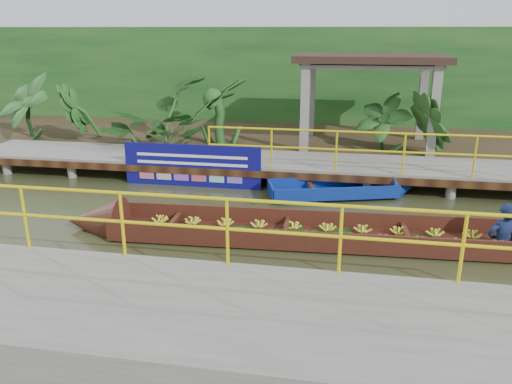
# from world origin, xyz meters

# --- Properties ---
(ground) EXTENTS (80.00, 80.00, 0.00)m
(ground) POSITION_xyz_m (0.00, 0.00, 0.00)
(ground) COLOR #293018
(ground) RESTS_ON ground
(land_strip) EXTENTS (30.00, 8.00, 0.45)m
(land_strip) POSITION_xyz_m (0.00, 7.50, 0.23)
(land_strip) COLOR #312518
(land_strip) RESTS_ON ground
(far_dock) EXTENTS (16.00, 2.06, 1.66)m
(far_dock) POSITION_xyz_m (0.02, 3.43, 0.48)
(far_dock) COLOR slate
(far_dock) RESTS_ON ground
(near_dock) EXTENTS (18.00, 2.40, 1.73)m
(near_dock) POSITION_xyz_m (1.00, -4.20, 0.30)
(near_dock) COLOR slate
(near_dock) RESTS_ON ground
(pavilion) EXTENTS (4.40, 3.00, 3.00)m
(pavilion) POSITION_xyz_m (3.00, 6.30, 2.82)
(pavilion) COLOR slate
(pavilion) RESTS_ON ground
(foliage_backdrop) EXTENTS (30.00, 0.80, 4.00)m
(foliage_backdrop) POSITION_xyz_m (0.00, 10.00, 2.00)
(foliage_backdrop) COLOR #16461A
(foliage_backdrop) RESTS_ON ground
(vendor_boat) EXTENTS (11.31, 1.64, 2.16)m
(vendor_boat) POSITION_xyz_m (2.78, -0.46, 0.21)
(vendor_boat) COLOR black
(vendor_boat) RESTS_ON ground
(moored_blue_boat) EXTENTS (3.69, 1.91, 0.85)m
(moored_blue_boat) POSITION_xyz_m (2.98, 2.52, 0.15)
(moored_blue_boat) COLOR navy
(moored_blue_boat) RESTS_ON ground
(blue_banner) EXTENTS (3.62, 0.04, 1.13)m
(blue_banner) POSITION_xyz_m (-1.46, 2.48, 0.56)
(blue_banner) COLOR #0E0C67
(blue_banner) RESTS_ON ground
(tropical_plants) EXTENTS (14.26, 1.26, 1.57)m
(tropical_plants) POSITION_xyz_m (-1.75, 5.30, 1.24)
(tropical_plants) COLOR #16461A
(tropical_plants) RESTS_ON ground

